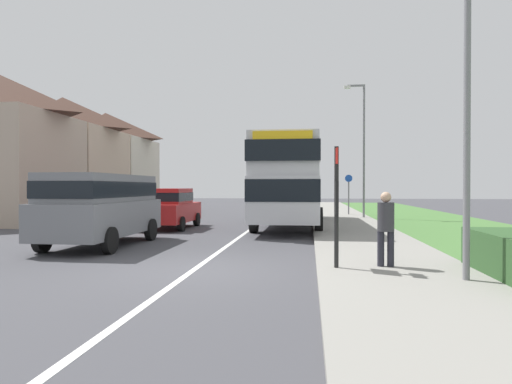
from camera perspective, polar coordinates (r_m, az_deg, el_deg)
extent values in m
plane|color=#424247|center=(9.65, -8.06, -9.93)|extent=(120.00, 120.00, 0.00)
cube|color=silver|center=(17.43, -1.24, -5.18)|extent=(0.14, 60.00, 0.01)
cube|color=gray|center=(15.37, 13.44, -5.77)|extent=(3.20, 68.00, 0.12)
cube|color=#477538|center=(16.42, 28.59, -5.49)|extent=(6.00, 68.00, 0.08)
cube|color=#BCBCC1|center=(20.07, 4.32, -0.64)|extent=(2.50, 10.69, 1.65)
cube|color=#BCBCC1|center=(20.10, 4.33, 3.93)|extent=(2.45, 10.48, 1.55)
cube|color=black|center=(20.06, 4.32, 0.31)|extent=(2.52, 10.74, 0.76)
cube|color=black|center=(20.10, 4.33, 4.15)|extent=(2.52, 10.74, 0.72)
cube|color=gold|center=(14.87, 3.42, 7.01)|extent=(2.00, 0.08, 0.44)
cylinder|color=black|center=(23.49, 1.63, -2.46)|extent=(0.30, 1.00, 1.00)
cylinder|color=black|center=(23.40, 7.74, -2.48)|extent=(0.30, 1.00, 1.00)
cylinder|color=black|center=(17.28, -0.27, -3.58)|extent=(0.30, 1.00, 1.00)
cylinder|color=black|center=(17.16, 8.06, -3.61)|extent=(0.30, 1.00, 1.00)
cube|color=slate|center=(14.12, -19.17, -3.13)|extent=(1.95, 4.92, 0.98)
cube|color=slate|center=(14.09, -19.18, 0.48)|extent=(1.72, 4.52, 0.80)
cube|color=black|center=(14.09, -19.18, 0.32)|extent=(1.75, 4.57, 0.45)
cylinder|color=black|center=(15.94, -19.84, -4.47)|extent=(0.20, 0.72, 0.72)
cylinder|color=black|center=(15.18, -13.36, -4.71)|extent=(0.20, 0.72, 0.72)
cylinder|color=black|center=(13.30, -25.79, -5.51)|extent=(0.20, 0.72, 0.72)
cylinder|color=black|center=(12.38, -18.28, -5.93)|extent=(0.20, 0.72, 0.72)
cube|color=#B21E1E|center=(19.35, -11.09, -2.58)|extent=(1.81, 3.96, 0.78)
cube|color=#B21E1E|center=(19.13, -11.28, -0.50)|extent=(1.60, 2.18, 0.63)
cube|color=black|center=(19.13, -11.28, -0.60)|extent=(1.63, 2.20, 0.36)
cylinder|color=black|center=(20.81, -12.38, -3.43)|extent=(0.20, 0.60, 0.60)
cylinder|color=black|center=(20.30, -7.63, -3.52)|extent=(0.20, 0.60, 0.60)
cylinder|color=black|center=(18.52, -14.88, -3.94)|extent=(0.20, 0.60, 0.60)
cylinder|color=black|center=(17.94, -9.59, -4.07)|extent=(0.20, 0.60, 0.60)
cylinder|color=#23232D|center=(9.66, 15.74, -7.38)|extent=(0.14, 0.14, 0.85)
cylinder|color=#23232D|center=(9.69, 16.92, -7.36)|extent=(0.14, 0.14, 0.85)
cylinder|color=#333338|center=(9.60, 16.35, -3.09)|extent=(0.34, 0.34, 0.60)
sphere|color=tan|center=(9.58, 16.35, -0.64)|extent=(0.22, 0.22, 0.22)
cylinder|color=black|center=(9.22, 10.30, -2.29)|extent=(0.09, 0.09, 2.60)
cube|color=red|center=(9.23, 10.32, 4.55)|extent=(0.04, 0.44, 0.32)
cube|color=black|center=(9.23, 10.30, -0.73)|extent=(0.06, 0.52, 0.68)
cylinder|color=slate|center=(27.42, 11.82, -0.88)|extent=(0.08, 0.08, 2.10)
cylinder|color=blue|center=(27.41, 11.83, 1.73)|extent=(0.44, 0.03, 0.44)
cylinder|color=slate|center=(8.93, 25.51, 13.65)|extent=(0.12, 0.12, 7.58)
cylinder|color=slate|center=(24.99, 13.70, 5.01)|extent=(0.12, 0.12, 7.36)
cube|color=slate|center=(25.48, 12.69, 13.19)|extent=(0.90, 0.10, 0.10)
cube|color=silver|center=(25.42, 11.65, 13.06)|extent=(0.36, 0.20, 0.14)
cube|color=#C1A88E|center=(30.30, -23.59, 2.31)|extent=(6.43, 5.79, 5.36)
pyramid|color=#4C3328|center=(30.64, -23.62, 9.24)|extent=(6.43, 5.79, 2.03)
cube|color=beige|center=(35.52, -18.75, 2.07)|extent=(6.43, 5.79, 5.36)
pyramid|color=#4C3328|center=(35.81, -18.77, 8.00)|extent=(6.43, 5.79, 2.03)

